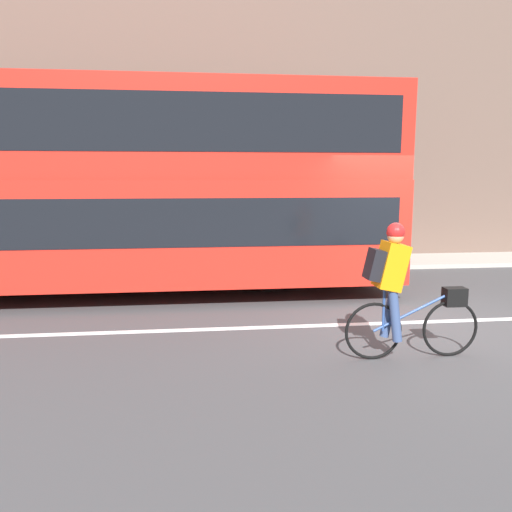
% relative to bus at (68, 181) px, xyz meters
% --- Properties ---
extents(ground_plane, '(80.00, 80.00, 0.00)m').
position_rel_bus_xyz_m(ground_plane, '(5.73, -2.42, -2.08)').
color(ground_plane, '#424244').
extents(road_center_line, '(50.00, 0.14, 0.01)m').
position_rel_bus_xyz_m(road_center_line, '(5.73, -2.39, -2.08)').
color(road_center_line, silver).
rests_on(road_center_line, ground_plane).
extents(sidewalk_curb, '(60.00, 1.67, 0.10)m').
position_rel_bus_xyz_m(sidewalk_curb, '(5.73, 2.58, -2.03)').
color(sidewalk_curb, '#A8A399').
rests_on(sidewalk_curb, ground_plane).
extents(building_facade, '(60.00, 0.30, 6.75)m').
position_rel_bus_xyz_m(building_facade, '(5.73, 3.56, 1.29)').
color(building_facade, brown).
rests_on(building_facade, ground_plane).
extents(bus, '(11.72, 2.58, 3.73)m').
position_rel_bus_xyz_m(bus, '(0.00, 0.00, 0.00)').
color(bus, black).
rests_on(bus, ground_plane).
extents(cyclist_on_bike, '(1.65, 0.32, 1.63)m').
position_rel_bus_xyz_m(cyclist_on_bike, '(4.64, -3.78, -1.20)').
color(cyclist_on_bike, black).
rests_on(cyclist_on_bike, ground_plane).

